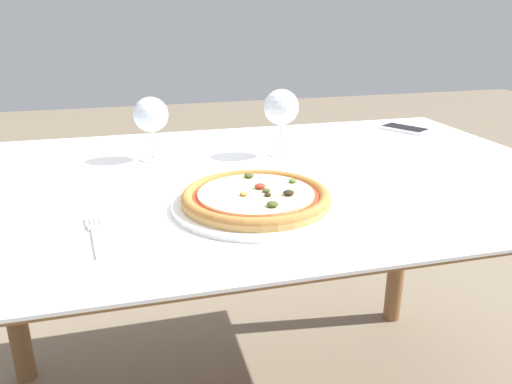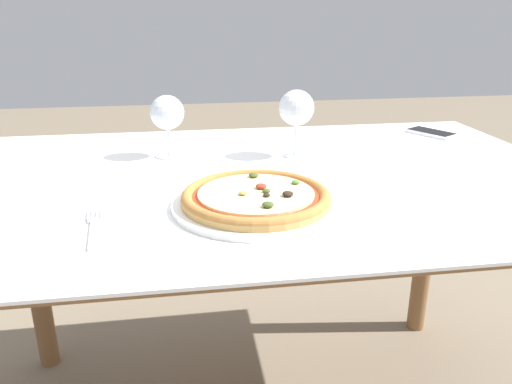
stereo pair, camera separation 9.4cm
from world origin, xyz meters
name	(u,v)px [view 1 (the left image)]	position (x,y,z in m)	size (l,w,h in m)	color
dining_table	(250,208)	(0.00, 0.00, 0.65)	(1.48, 0.93, 0.73)	brown
pizza_plate	(256,198)	(-0.04, -0.19, 0.74)	(0.32, 0.32, 0.04)	white
fork	(96,234)	(-0.33, -0.25, 0.73)	(0.04, 0.17, 0.00)	silver
wine_glass_far_left	(151,116)	(-0.20, 0.18, 0.84)	(0.09, 0.09, 0.16)	silver
wine_glass_far_right	(281,108)	(0.12, 0.14, 0.85)	(0.09, 0.09, 0.17)	silver
cell_phone	(405,129)	(0.57, 0.30, 0.73)	(0.13, 0.16, 0.01)	white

